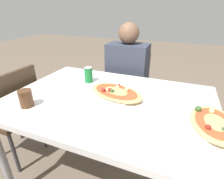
{
  "coord_description": "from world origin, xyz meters",
  "views": [
    {
      "loc": [
        0.41,
        -0.96,
        1.33
      ],
      "look_at": [
        0.01,
        0.02,
        0.84
      ],
      "focal_mm": 28.0,
      "sensor_mm": 36.0,
      "label": 1
    }
  ],
  "objects_px": {
    "chair_far_seated": "(129,87)",
    "soda_can": "(89,75)",
    "pizza_main": "(116,92)",
    "person_seated": "(127,73)",
    "drink_glass": "(26,98)",
    "pizza_second": "(215,124)",
    "chair_side_left": "(14,111)",
    "dining_table": "(109,107)"
  },
  "relations": [
    {
      "from": "chair_far_seated",
      "to": "soda_can",
      "type": "relative_size",
      "value": 7.16
    },
    {
      "from": "pizza_main",
      "to": "person_seated",
      "type": "bearing_deg",
      "value": 100.42
    },
    {
      "from": "person_seated",
      "to": "drink_glass",
      "type": "bearing_deg",
      "value": 70.8
    },
    {
      "from": "soda_can",
      "to": "pizza_second",
      "type": "height_order",
      "value": "soda_can"
    },
    {
      "from": "chair_side_left",
      "to": "pizza_second",
      "type": "relative_size",
      "value": 2.4
    },
    {
      "from": "soda_can",
      "to": "pizza_second",
      "type": "bearing_deg",
      "value": -18.11
    },
    {
      "from": "person_seated",
      "to": "pizza_second",
      "type": "relative_size",
      "value": 3.26
    },
    {
      "from": "chair_far_seated",
      "to": "person_seated",
      "type": "distance_m",
      "value": 0.24
    },
    {
      "from": "pizza_main",
      "to": "pizza_second",
      "type": "height_order",
      "value": "pizza_second"
    },
    {
      "from": "pizza_second",
      "to": "drink_glass",
      "type": "bearing_deg",
      "value": -169.34
    },
    {
      "from": "chair_far_seated",
      "to": "soda_can",
      "type": "xyz_separation_m",
      "value": [
        -0.18,
        -0.6,
        0.33
      ]
    },
    {
      "from": "dining_table",
      "to": "pizza_main",
      "type": "height_order",
      "value": "pizza_main"
    },
    {
      "from": "person_seated",
      "to": "pizza_second",
      "type": "xyz_separation_m",
      "value": [
        0.71,
        -0.78,
        0.08
      ]
    },
    {
      "from": "dining_table",
      "to": "chair_side_left",
      "type": "distance_m",
      "value": 0.9
    },
    {
      "from": "chair_far_seated",
      "to": "chair_side_left",
      "type": "xyz_separation_m",
      "value": [
        -0.78,
        -0.88,
        0.0
      ]
    },
    {
      "from": "chair_far_seated",
      "to": "chair_side_left",
      "type": "bearing_deg",
      "value": 48.35
    },
    {
      "from": "chair_far_seated",
      "to": "pizza_main",
      "type": "bearing_deg",
      "value": 98.86
    },
    {
      "from": "chair_far_seated",
      "to": "soda_can",
      "type": "bearing_deg",
      "value": 73.76
    },
    {
      "from": "drink_glass",
      "to": "dining_table",
      "type": "bearing_deg",
      "value": 33.39
    },
    {
      "from": "dining_table",
      "to": "soda_can",
      "type": "relative_size",
      "value": 10.96
    },
    {
      "from": "soda_can",
      "to": "pizza_main",
      "type": "bearing_deg",
      "value": -25.79
    },
    {
      "from": "soda_can",
      "to": "drink_glass",
      "type": "distance_m",
      "value": 0.52
    },
    {
      "from": "person_seated",
      "to": "chair_side_left",
      "type": "bearing_deg",
      "value": 44.4
    },
    {
      "from": "person_seated",
      "to": "soda_can",
      "type": "height_order",
      "value": "person_seated"
    },
    {
      "from": "person_seated",
      "to": "pizza_main",
      "type": "bearing_deg",
      "value": 100.42
    },
    {
      "from": "chair_side_left",
      "to": "drink_glass",
      "type": "height_order",
      "value": "chair_side_left"
    },
    {
      "from": "dining_table",
      "to": "drink_glass",
      "type": "relative_size",
      "value": 12.74
    },
    {
      "from": "chair_side_left",
      "to": "chair_far_seated",
      "type": "bearing_deg",
      "value": -41.65
    },
    {
      "from": "chair_side_left",
      "to": "person_seated",
      "type": "bearing_deg",
      "value": -45.6
    },
    {
      "from": "soda_can",
      "to": "pizza_second",
      "type": "distance_m",
      "value": 0.94
    },
    {
      "from": "dining_table",
      "to": "soda_can",
      "type": "height_order",
      "value": "soda_can"
    },
    {
      "from": "dining_table",
      "to": "chair_far_seated",
      "type": "distance_m",
      "value": 0.84
    },
    {
      "from": "soda_can",
      "to": "chair_side_left",
      "type": "bearing_deg",
      "value": -155.47
    },
    {
      "from": "person_seated",
      "to": "pizza_main",
      "type": "height_order",
      "value": "person_seated"
    },
    {
      "from": "chair_side_left",
      "to": "pizza_main",
      "type": "relative_size",
      "value": 1.92
    },
    {
      "from": "chair_far_seated",
      "to": "pizza_second",
      "type": "relative_size",
      "value": 2.4
    },
    {
      "from": "dining_table",
      "to": "drink_glass",
      "type": "distance_m",
      "value": 0.53
    },
    {
      "from": "pizza_main",
      "to": "pizza_second",
      "type": "distance_m",
      "value": 0.61
    },
    {
      "from": "drink_glass",
      "to": "pizza_second",
      "type": "relative_size",
      "value": 0.29
    },
    {
      "from": "person_seated",
      "to": "pizza_second",
      "type": "distance_m",
      "value": 1.06
    },
    {
      "from": "dining_table",
      "to": "chair_side_left",
      "type": "relative_size",
      "value": 1.53
    },
    {
      "from": "dining_table",
      "to": "chair_far_seated",
      "type": "bearing_deg",
      "value": 96.56
    }
  ]
}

